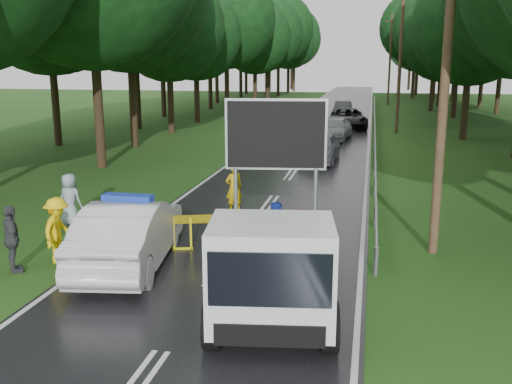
% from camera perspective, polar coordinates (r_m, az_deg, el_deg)
% --- Properties ---
extents(ground, '(160.00, 160.00, 0.00)m').
position_cam_1_polar(ground, '(14.44, -3.09, -7.27)').
color(ground, '#163F12').
rests_on(ground, ground).
extents(road, '(7.00, 140.00, 0.02)m').
position_cam_1_polar(road, '(43.53, 6.85, 6.36)').
color(road, black).
rests_on(road, ground).
extents(guardrail, '(0.12, 60.06, 0.70)m').
position_cam_1_polar(guardrail, '(43.01, 11.79, 6.82)').
color(guardrail, gray).
rests_on(guardrail, ground).
extents(utility_pole_near, '(1.40, 0.24, 10.00)m').
position_cam_1_polar(utility_pole_near, '(15.21, 18.54, 12.59)').
color(utility_pole_near, '#42301F').
rests_on(utility_pole_near, ground).
extents(utility_pole_mid, '(1.40, 0.24, 10.00)m').
position_cam_1_polar(utility_pole_mid, '(41.14, 14.23, 12.73)').
color(utility_pole_mid, '#42301F').
rests_on(utility_pole_mid, ground).
extents(utility_pole_far, '(1.40, 0.24, 10.00)m').
position_cam_1_polar(utility_pole_far, '(67.13, 13.25, 12.76)').
color(utility_pole_far, '#42301F').
rests_on(utility_pole_far, ground).
extents(police_sedan, '(2.49, 5.24, 1.83)m').
position_cam_1_polar(police_sedan, '(14.44, -12.53, -4.08)').
color(police_sedan, silver).
rests_on(police_sedan, ground).
extents(work_truck, '(3.00, 5.50, 4.18)m').
position_cam_1_polar(work_truck, '(11.40, 1.75, -6.85)').
color(work_truck, gray).
rests_on(work_truck, ground).
extents(barrier, '(2.26, 0.76, 0.98)m').
position_cam_1_polar(barrier, '(15.39, -4.03, -3.11)').
color(barrier, yellow).
rests_on(barrier, ground).
extents(officer, '(0.72, 0.69, 1.66)m').
position_cam_1_polar(officer, '(19.10, -2.22, 0.39)').
color(officer, gold).
rests_on(officer, ground).
extents(civilian, '(0.96, 0.94, 1.56)m').
position_cam_1_polar(civilian, '(14.42, 2.14, -4.02)').
color(civilian, '#192EA6').
rests_on(civilian, ground).
extents(bystander_left, '(0.67, 1.12, 1.69)m').
position_cam_1_polar(bystander_left, '(15.18, -19.22, -3.63)').
color(bystander_left, yellow).
rests_on(bystander_left, ground).
extents(bystander_mid, '(0.96, 1.00, 1.67)m').
position_cam_1_polar(bystander_mid, '(14.87, -23.22, -4.36)').
color(bystander_mid, '#393C40').
rests_on(bystander_mid, ground).
extents(bystander_right, '(0.87, 0.64, 1.62)m').
position_cam_1_polar(bystander_right, '(18.51, -18.11, -0.72)').
color(bystander_right, '#8B9CA7').
rests_on(bystander_right, ground).
extents(queue_car_first, '(1.90, 4.34, 1.46)m').
position_cam_1_polar(queue_car_first, '(28.89, 6.46, 4.44)').
color(queue_car_first, '#45474E').
rests_on(queue_car_first, ground).
extents(queue_car_second, '(2.37, 4.73, 1.32)m').
position_cam_1_polar(queue_car_second, '(37.39, 7.87, 6.24)').
color(queue_car_second, '#A0A4A7').
rests_on(queue_car_second, ground).
extents(queue_car_third, '(3.16, 5.61, 1.48)m').
position_cam_1_polar(queue_car_third, '(43.79, 9.25, 7.28)').
color(queue_car_third, black).
rests_on(queue_car_third, ground).
extents(queue_car_fourth, '(1.59, 4.05, 1.31)m').
position_cam_1_polar(queue_car_fourth, '(53.87, 8.66, 8.26)').
color(queue_car_fourth, '#45494D').
rests_on(queue_car_fourth, ground).
extents(cone_near_left, '(0.36, 0.36, 0.77)m').
position_cam_1_polar(cone_near_left, '(14.70, -17.52, -5.97)').
color(cone_near_left, black).
rests_on(cone_near_left, ground).
extents(cone_center, '(0.39, 0.39, 0.83)m').
position_cam_1_polar(cone_center, '(16.30, -3.45, -3.40)').
color(cone_center, black).
rests_on(cone_center, ground).
extents(cone_far, '(0.35, 0.35, 0.74)m').
position_cam_1_polar(cone_far, '(17.25, 4.22, -2.63)').
color(cone_far, black).
rests_on(cone_far, ground).
extents(cone_left_mid, '(0.36, 0.36, 0.75)m').
position_cam_1_polar(cone_left_mid, '(17.33, -8.41, -2.65)').
color(cone_left_mid, black).
rests_on(cone_left_mid, ground).
extents(cone_right, '(0.34, 0.34, 0.72)m').
position_cam_1_polar(cone_right, '(15.37, 7.04, -4.71)').
color(cone_right, black).
rests_on(cone_right, ground).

